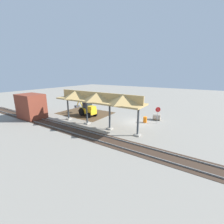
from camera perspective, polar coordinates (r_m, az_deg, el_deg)
The scene contains 10 objects.
ground_plane at distance 23.55m, azimuth 9.42°, elevation -3.89°, with size 120.00×120.00×0.00m, color gray.
dirt_work_zone at distance 29.03m, azimuth -10.17°, elevation -0.39°, with size 9.61×7.00×0.01m, color #4C3823.
platform_canopy at distance 20.58m, azimuth -5.63°, elevation 5.53°, with size 13.37×3.20×4.90m.
rail_tracks at distance 17.13m, azimuth -1.42°, elevation -10.82°, with size 60.00×2.58×0.15m.
stop_sign at distance 23.27m, azimuth 17.05°, elevation 0.12°, with size 0.62×0.48×2.53m.
backhoe at distance 26.84m, azimuth -9.31°, elevation 1.20°, with size 5.39×2.20×2.82m.
dirt_mound at distance 31.03m, azimuth -11.19°, elevation 0.53°, with size 3.94×3.94×1.27m, color #4C3823.
concrete_pipe at distance 25.36m, azimuth 16.70°, elevation -1.78°, with size 1.31×1.18×1.02m.
brick_utility_building at distance 28.45m, azimuth -28.40°, elevation 1.95°, with size 4.26×3.12×4.05m, color brown.
traffic_barrel at distance 23.59m, azimuth 12.46°, elevation -2.86°, with size 0.56×0.56×0.90m, color orange.
Camera 1 is at (-8.78, 20.57, 7.37)m, focal length 24.00 mm.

